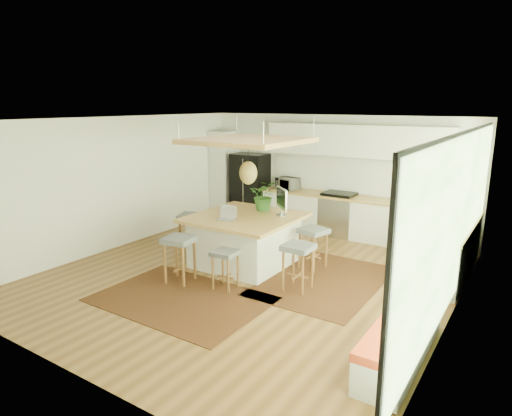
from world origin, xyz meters
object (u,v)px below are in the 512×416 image
Objects in this scene: microwave at (288,182)px; island_plant at (264,199)px; island at (245,240)px; stool_left_side at (191,233)px; stool_right_back at (313,250)px; laptop at (226,213)px; stool_near_right at (225,268)px; stool_near_left at (180,262)px; monitor at (282,202)px; fridge at (250,185)px; stool_right_front at (298,269)px.

island_plant is at bearing -57.42° from microwave.
island reaches higher than stool_left_side.
microwave reaches higher than stool_right_back.
stool_right_back is 1.71m from laptop.
stool_right_back is (0.79, 1.60, 0.00)m from stool_near_right.
island is at bearing 58.68° from laptop.
stool_near_left is 1.39× the size of monitor.
island is (1.70, -2.72, -0.46)m from fridge.
monitor reaches higher than stool_right_front.
stool_left_side is at bearing -161.22° from island_plant.
microwave is (-1.15, 2.30, -0.09)m from monitor.
microwave is at bearing 102.67° from island.
laptop is (1.27, -0.48, 0.70)m from stool_left_side.
stool_near_right is 0.86× the size of stool_right_back.
microwave is at bearing 83.89° from laptop.
stool_near_left is 2.40m from stool_right_back.
island is 1.21m from stool_near_right.
stool_right_back is 1.37m from island_plant.
microwave is (0.78, 2.63, 0.75)m from stool_left_side.
monitor is 1.08× the size of microwave.
stool_near_left is 1.05× the size of stool_left_side.
fridge is at bearing 141.90° from stool_right_back.
microwave is (-0.61, 2.70, 0.64)m from island.
fridge is 3.51m from laptop.
microwave reaches higher than island.
fridge reaches higher than stool_right_back.
stool_left_side is at bearing -85.66° from fridge.
laptop is at bearing -101.12° from island_plant.
island is 0.99m from monitor.
stool_left_side reaches higher than stool_near_right.
laptop reaches higher than island.
stool_near_right is 1.13m from laptop.
fridge reaches higher than stool_near_right.
stool_right_front is 1.02× the size of stool_left_side.
stool_near_left is 4.09m from microwave.
laptop is at bearing -86.88° from monitor.
stool_left_side is at bearing 144.46° from laptop.
fridge is 3.28× the size of microwave.
microwave is at bearing 107.56° from island_plant.
island is 3.25× the size of monitor.
laptop is at bearing -106.34° from island.
stool_near_left is at bearing -167.04° from stool_near_right.
island reaches higher than stool_near_right.
fridge is 3.03× the size of monitor.
laptop is 0.57× the size of island_plant.
stool_left_side is at bearing -127.53° from monitor.
island is at bearing -97.14° from island_plant.
fridge is at bearing 107.48° from stool_near_left.
stool_near_left is at bearing -76.72° from monitor.
stool_left_side is at bearing -91.55° from microwave.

